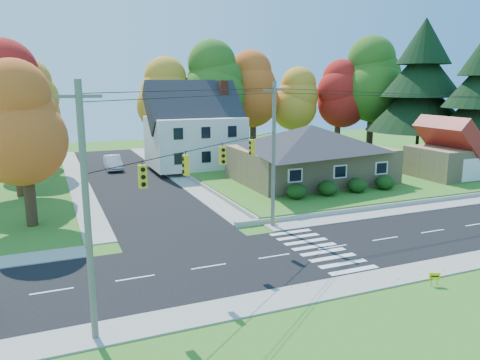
# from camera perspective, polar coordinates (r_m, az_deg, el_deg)

# --- Properties ---
(ground) EXTENTS (120.00, 120.00, 0.00)m
(ground) POSITION_cam_1_polar(r_m,az_deg,el_deg) (29.42, 11.23, -8.05)
(ground) COLOR #3D7923
(road_main) EXTENTS (90.00, 8.00, 0.02)m
(road_main) POSITION_cam_1_polar(r_m,az_deg,el_deg) (29.42, 11.23, -8.03)
(road_main) COLOR black
(road_main) RESTS_ON ground
(road_cross) EXTENTS (8.00, 44.00, 0.02)m
(road_cross) POSITION_cam_1_polar(r_m,az_deg,el_deg) (50.40, -13.49, 0.19)
(road_cross) COLOR black
(road_cross) RESTS_ON ground
(sidewalk_north) EXTENTS (90.00, 2.00, 0.08)m
(sidewalk_north) POSITION_cam_1_polar(r_m,az_deg,el_deg) (33.44, 6.45, -5.38)
(sidewalk_north) COLOR #9C9A90
(sidewalk_north) RESTS_ON ground
(sidewalk_south) EXTENTS (90.00, 2.00, 0.08)m
(sidewalk_south) POSITION_cam_1_polar(r_m,az_deg,el_deg) (25.72, 17.55, -11.26)
(sidewalk_south) COLOR #9C9A90
(sidewalk_south) RESTS_ON ground
(lawn) EXTENTS (30.00, 30.00, 0.50)m
(lawn) POSITION_cam_1_polar(r_m,az_deg,el_deg) (53.27, 10.32, 1.20)
(lawn) COLOR #3D7923
(lawn) RESTS_ON ground
(ranch_house) EXTENTS (14.60, 10.60, 5.40)m
(ranch_house) POSITION_cam_1_polar(r_m,az_deg,el_deg) (45.97, 8.60, 3.40)
(ranch_house) COLOR tan
(ranch_house) RESTS_ON lawn
(colonial_house) EXTENTS (10.40, 8.40, 9.60)m
(colonial_house) POSITION_cam_1_polar(r_m,az_deg,el_deg) (53.47, -5.52, 6.07)
(colonial_house) COLOR silver
(colonial_house) RESTS_ON lawn
(garage) EXTENTS (7.30, 6.30, 4.60)m
(garage) POSITION_cam_1_polar(r_m,az_deg,el_deg) (51.81, 24.34, 2.95)
(garage) COLOR tan
(garage) RESTS_ON lawn
(hedge_row) EXTENTS (10.70, 1.70, 1.27)m
(hedge_row) POSITION_cam_1_polar(r_m,az_deg,el_deg) (40.99, 12.40, -0.79)
(hedge_row) COLOR #163A10
(hedge_row) RESTS_ON lawn
(traffic_infrastructure) EXTENTS (38.10, 10.66, 10.00)m
(traffic_infrastructure) POSITION_cam_1_polar(r_m,az_deg,el_deg) (29.14, 9.91, 2.29)
(traffic_infrastructure) COLOR #666059
(traffic_infrastructure) RESTS_ON ground
(tree_lot_0) EXTENTS (6.72, 6.72, 12.51)m
(tree_lot_0) POSITION_cam_1_polar(r_m,az_deg,el_deg) (58.48, -9.32, 10.11)
(tree_lot_0) COLOR #3F2A19
(tree_lot_0) RESTS_ON lawn
(tree_lot_1) EXTENTS (7.84, 7.84, 14.60)m
(tree_lot_1) POSITION_cam_1_polar(r_m,az_deg,el_deg) (59.20, -3.36, 11.53)
(tree_lot_1) COLOR #3F2A19
(tree_lot_1) RESTS_ON lawn
(tree_lot_2) EXTENTS (7.28, 7.28, 13.56)m
(tree_lot_2) POSITION_cam_1_polar(r_m,az_deg,el_deg) (62.38, 1.63, 10.96)
(tree_lot_2) COLOR #3F2A19
(tree_lot_2) RESTS_ON lawn
(tree_lot_3) EXTENTS (6.16, 6.16, 11.47)m
(tree_lot_3) POSITION_cam_1_polar(r_m,az_deg,el_deg) (64.24, 6.95, 9.74)
(tree_lot_3) COLOR #3F2A19
(tree_lot_3) RESTS_ON lawn
(tree_lot_4) EXTENTS (6.72, 6.72, 12.51)m
(tree_lot_4) POSITION_cam_1_polar(r_m,az_deg,el_deg) (66.56, 11.97, 10.20)
(tree_lot_4) COLOR #3F2A19
(tree_lot_4) RESTS_ON lawn
(tree_lot_5) EXTENTS (8.40, 8.40, 15.64)m
(tree_lot_5) POSITION_cam_1_polar(r_m,az_deg,el_deg) (67.31, 15.89, 11.70)
(tree_lot_5) COLOR #3F2A19
(tree_lot_5) RESTS_ON lawn
(conifer_east_a) EXTENTS (12.80, 12.80, 16.96)m
(conifer_east_a) POSITION_cam_1_polar(r_m,az_deg,el_deg) (61.92, 21.25, 10.57)
(conifer_east_a) COLOR #3F2A19
(conifer_east_a) RESTS_ON lawn
(tree_west_0) EXTENTS (6.16, 6.16, 11.47)m
(tree_west_0) POSITION_cam_1_polar(r_m,az_deg,el_deg) (34.95, -24.93, 6.25)
(tree_west_0) COLOR #3F2A19
(tree_west_0) RESTS_ON ground
(tree_west_1) EXTENTS (7.28, 7.28, 13.56)m
(tree_west_1) POSITION_cam_1_polar(r_m,az_deg,el_deg) (44.90, -25.98, 8.82)
(tree_west_1) COLOR #3F2A19
(tree_west_1) RESTS_ON ground
(tree_west_2) EXTENTS (6.72, 6.72, 12.51)m
(tree_west_2) POSITION_cam_1_polar(r_m,az_deg,el_deg) (54.88, -24.36, 8.61)
(tree_west_2) COLOR #3F2A19
(tree_west_2) RESTS_ON ground
(tree_west_3) EXTENTS (7.84, 7.84, 14.60)m
(tree_west_3) POSITION_cam_1_polar(r_m,az_deg,el_deg) (62.91, -26.16, 9.93)
(tree_west_3) COLOR #3F2A19
(tree_west_3) RESTS_ON ground
(white_car) EXTENTS (1.84, 4.97, 1.62)m
(white_car) POSITION_cam_1_polar(r_m,az_deg,el_deg) (55.82, -15.22, 2.06)
(white_car) COLOR silver
(white_car) RESTS_ON road_cross
(fire_hydrant) EXTENTS (0.39, 0.31, 0.69)m
(fire_hydrant) POSITION_cam_1_polar(r_m,az_deg,el_deg) (33.19, 4.10, -4.94)
(fire_hydrant) COLOR #E8AD10
(fire_hydrant) RESTS_ON ground
(yard_sign) EXTENTS (0.50, 0.25, 0.67)m
(yard_sign) POSITION_cam_1_polar(r_m,az_deg,el_deg) (25.48, 22.65, -10.80)
(yard_sign) COLOR black
(yard_sign) RESTS_ON ground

